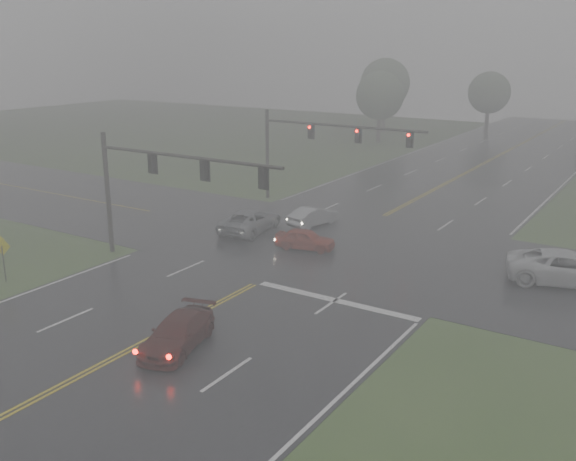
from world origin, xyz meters
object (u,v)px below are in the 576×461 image
Objects in this scene: pickup_white at (567,284)px; signal_gantry_near at (154,176)px; sedan_red at (305,249)px; car_grey at (251,232)px; sedan_maroon at (178,348)px; sedan_silver at (313,225)px; signal_gantry_far at (313,140)px.

pickup_white is 22.26m from signal_gantry_near.
sedan_red is 0.68× the size of car_grey.
car_grey is 19.14m from pickup_white.
sedan_maroon is at bearing 176.78° from sedan_red.
sedan_maroon is 19.09m from sedan_silver.
sedan_maroon is at bearing -42.55° from signal_gantry_near.
sedan_maroon is 0.84× the size of car_grey.
sedan_silver is 0.31× the size of signal_gantry_near.
sedan_red is 9.90m from signal_gantry_near.
sedan_red is 0.59× the size of pickup_white.
signal_gantry_far is (-0.40, 8.56, 4.89)m from car_grey.
signal_gantry_far is (-19.51, 7.56, 4.89)m from pickup_white.
car_grey is 0.87× the size of pickup_white.
sedan_red is at bearing 83.23° from pickup_white.
signal_gantry_far reaches higher than pickup_white.
pickup_white reaches higher than sedan_silver.
car_grey reaches higher than sedan_maroon.
signal_gantry_near reaches higher than signal_gantry_far.
sedan_silver is at bearing -58.73° from signal_gantry_far.
signal_gantry_far reaches higher than sedan_silver.
sedan_maroon is 1.16× the size of sedan_silver.
car_grey is at bearing 65.03° from sedan_silver.
pickup_white reaches higher than sedan_maroon.
sedan_maroon is at bearing 127.70° from pickup_white.
sedan_maroon reaches higher than sedan_red.
sedan_red is 14.39m from pickup_white.
signal_gantry_far is (-3.10, 5.10, 4.89)m from sedan_silver.
car_grey reaches higher than sedan_red.
sedan_maroon is 25.31m from signal_gantry_far.
car_grey reaches higher than sedan_silver.
pickup_white is 0.46× the size of signal_gantry_far.
sedan_silver is 7.71m from signal_gantry_far.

